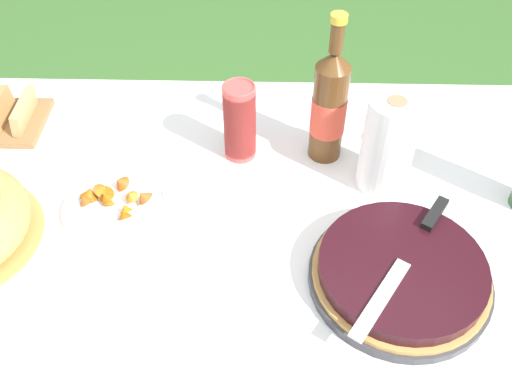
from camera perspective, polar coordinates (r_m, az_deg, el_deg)
garden_table at (r=1.17m, az=-6.21°, el=-9.00°), size 1.65×1.21×0.75m
tablecloth at (r=1.13m, az=-6.41°, el=-7.50°), size 1.66×1.22×0.10m
berry_tart at (r=1.10m, az=14.28°, el=-7.87°), size 0.34×0.34×0.06m
serving_knife at (r=1.09m, az=15.25°, el=-5.71°), size 0.23×0.33×0.01m
cup_stack at (r=1.27m, az=-1.65°, el=7.03°), size 0.07×0.07×0.19m
cider_bottle_amber at (r=1.25m, az=7.32°, el=8.50°), size 0.08×0.08×0.35m
snack_plate_near at (r=1.23m, az=-13.97°, el=-1.22°), size 0.22×0.22×0.06m
paper_towel_roll at (r=1.22m, az=13.08°, el=4.68°), size 0.11×0.11×0.22m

